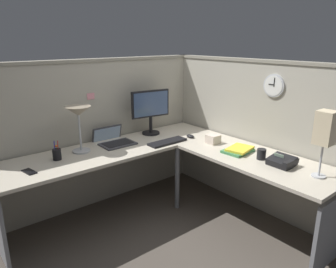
{
  "coord_description": "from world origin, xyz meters",
  "views": [
    {
      "loc": [
        -1.87,
        -2.17,
        1.77
      ],
      "look_at": [
        0.0,
        0.12,
        0.88
      ],
      "focal_mm": 33.79,
      "sensor_mm": 36.0,
      "label": 1
    }
  ],
  "objects_px": {
    "computer_mouse": "(190,136)",
    "keyboard": "(167,142)",
    "desk_lamp_paper": "(325,130)",
    "office_phone": "(282,162)",
    "cell_phone": "(29,172)",
    "coffee_mug": "(261,154)",
    "pen_cup": "(57,154)",
    "book_stack": "(239,150)",
    "tissue_box": "(213,139)",
    "wall_clock": "(274,86)",
    "desk_lamp_dome": "(78,115)",
    "laptop": "(113,140)",
    "monitor": "(151,109)"
  },
  "relations": [
    {
      "from": "desk_lamp_dome",
      "to": "wall_clock",
      "type": "relative_size",
      "value": 2.02
    },
    {
      "from": "desk_lamp_paper",
      "to": "computer_mouse",
      "type": "bearing_deg",
      "value": 93.33
    },
    {
      "from": "monitor",
      "to": "pen_cup",
      "type": "height_order",
      "value": "monitor"
    },
    {
      "from": "tissue_box",
      "to": "pen_cup",
      "type": "bearing_deg",
      "value": 158.71
    },
    {
      "from": "book_stack",
      "to": "desk_lamp_paper",
      "type": "distance_m",
      "value": 0.84
    },
    {
      "from": "tissue_box",
      "to": "computer_mouse",
      "type": "bearing_deg",
      "value": 100.2
    },
    {
      "from": "pen_cup",
      "to": "book_stack",
      "type": "distance_m",
      "value": 1.69
    },
    {
      "from": "computer_mouse",
      "to": "cell_phone",
      "type": "xyz_separation_m",
      "value": [
        -1.66,
        0.14,
        -0.01
      ]
    },
    {
      "from": "office_phone",
      "to": "book_stack",
      "type": "distance_m",
      "value": 0.46
    },
    {
      "from": "book_stack",
      "to": "tissue_box",
      "type": "distance_m",
      "value": 0.34
    },
    {
      "from": "keyboard",
      "to": "tissue_box",
      "type": "height_order",
      "value": "tissue_box"
    },
    {
      "from": "computer_mouse",
      "to": "book_stack",
      "type": "xyz_separation_m",
      "value": [
        0.04,
        -0.63,
        0.0
      ]
    },
    {
      "from": "desk_lamp_paper",
      "to": "wall_clock",
      "type": "relative_size",
      "value": 2.41
    },
    {
      "from": "monitor",
      "to": "desk_lamp_paper",
      "type": "relative_size",
      "value": 0.94
    },
    {
      "from": "desk_lamp_paper",
      "to": "wall_clock",
      "type": "height_order",
      "value": "wall_clock"
    },
    {
      "from": "coffee_mug",
      "to": "tissue_box",
      "type": "bearing_deg",
      "value": 89.94
    },
    {
      "from": "keyboard",
      "to": "pen_cup",
      "type": "relative_size",
      "value": 2.39
    },
    {
      "from": "keyboard",
      "to": "office_phone",
      "type": "bearing_deg",
      "value": -71.85
    },
    {
      "from": "monitor",
      "to": "desk_lamp_dome",
      "type": "relative_size",
      "value": 1.12
    },
    {
      "from": "laptop",
      "to": "wall_clock",
      "type": "bearing_deg",
      "value": -44.19
    },
    {
      "from": "desk_lamp_paper",
      "to": "office_phone",
      "type": "bearing_deg",
      "value": 94.17
    },
    {
      "from": "cell_phone",
      "to": "coffee_mug",
      "type": "relative_size",
      "value": 1.5
    },
    {
      "from": "desk_lamp_paper",
      "to": "tissue_box",
      "type": "xyz_separation_m",
      "value": [
        -0.03,
        1.1,
        -0.34
      ]
    },
    {
      "from": "desk_lamp_paper",
      "to": "laptop",
      "type": "bearing_deg",
      "value": 114.87
    },
    {
      "from": "monitor",
      "to": "book_stack",
      "type": "distance_m",
      "value": 1.1
    },
    {
      "from": "keyboard",
      "to": "computer_mouse",
      "type": "height_order",
      "value": "computer_mouse"
    },
    {
      "from": "keyboard",
      "to": "desk_lamp_dome",
      "type": "relative_size",
      "value": 0.97
    },
    {
      "from": "computer_mouse",
      "to": "tissue_box",
      "type": "height_order",
      "value": "tissue_box"
    },
    {
      "from": "office_phone",
      "to": "tissue_box",
      "type": "height_order",
      "value": "office_phone"
    },
    {
      "from": "keyboard",
      "to": "desk_lamp_dome",
      "type": "height_order",
      "value": "desk_lamp_dome"
    },
    {
      "from": "office_phone",
      "to": "wall_clock",
      "type": "distance_m",
      "value": 0.76
    },
    {
      "from": "desk_lamp_dome",
      "to": "cell_phone",
      "type": "relative_size",
      "value": 3.09
    },
    {
      "from": "monitor",
      "to": "keyboard",
      "type": "xyz_separation_m",
      "value": [
        -0.06,
        -0.38,
        -0.28
      ]
    },
    {
      "from": "desk_lamp_dome",
      "to": "wall_clock",
      "type": "xyz_separation_m",
      "value": [
        1.52,
        -1.05,
        0.25
      ]
    },
    {
      "from": "laptop",
      "to": "pen_cup",
      "type": "height_order",
      "value": "pen_cup"
    },
    {
      "from": "pen_cup",
      "to": "desk_lamp_paper",
      "type": "distance_m",
      "value": 2.24
    },
    {
      "from": "computer_mouse",
      "to": "wall_clock",
      "type": "distance_m",
      "value": 1.02
    },
    {
      "from": "computer_mouse",
      "to": "keyboard",
      "type": "bearing_deg",
      "value": 177.09
    },
    {
      "from": "computer_mouse",
      "to": "desk_lamp_paper",
      "type": "xyz_separation_m",
      "value": [
        0.08,
        -1.39,
        0.37
      ]
    },
    {
      "from": "monitor",
      "to": "computer_mouse",
      "type": "relative_size",
      "value": 4.81
    },
    {
      "from": "computer_mouse",
      "to": "laptop",
      "type": "bearing_deg",
      "value": 152.42
    },
    {
      "from": "cell_phone",
      "to": "wall_clock",
      "type": "distance_m",
      "value": 2.32
    },
    {
      "from": "computer_mouse",
      "to": "coffee_mug",
      "type": "relative_size",
      "value": 1.08
    },
    {
      "from": "office_phone",
      "to": "wall_clock",
      "type": "xyz_separation_m",
      "value": [
        0.34,
        0.36,
        0.58
      ]
    },
    {
      "from": "desk_lamp_dome",
      "to": "cell_phone",
      "type": "xyz_separation_m",
      "value": [
        -0.54,
        -0.19,
        -0.36
      ]
    },
    {
      "from": "laptop",
      "to": "keyboard",
      "type": "height_order",
      "value": "laptop"
    },
    {
      "from": "book_stack",
      "to": "tissue_box",
      "type": "height_order",
      "value": "tissue_box"
    },
    {
      "from": "desk_lamp_dome",
      "to": "book_stack",
      "type": "bearing_deg",
      "value": -39.51
    },
    {
      "from": "coffee_mug",
      "to": "pen_cup",
      "type": "bearing_deg",
      "value": 141.23
    },
    {
      "from": "desk_lamp_dome",
      "to": "pen_cup",
      "type": "height_order",
      "value": "desk_lamp_dome"
    }
  ]
}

